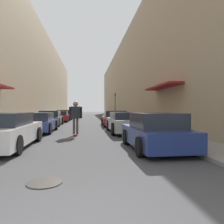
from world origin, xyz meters
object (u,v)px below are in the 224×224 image
parked_car_left_3 (60,116)px  parked_car_right_0 (155,132)px  parked_car_right_2 (114,119)px  traffic_light (115,103)px  parked_car_right_1 (124,123)px  parked_car_left_4 (65,115)px  skateboarder (76,114)px  parked_car_left_2 (51,118)px  parked_car_left_1 (38,123)px  parked_car_left_0 (4,131)px  manhole_cover (45,183)px

parked_car_left_3 → parked_car_right_0: (5.53, -17.42, 0.03)m
parked_car_right_2 → traffic_light: 13.56m
parked_car_right_1 → parked_car_left_4: bearing=107.5°
parked_car_right_1 → skateboarder: size_ratio=2.43×
parked_car_right_1 → parked_car_left_2: bearing=130.1°
traffic_light → parked_car_right_1: bearing=-95.6°
parked_car_left_3 → skateboarder: size_ratio=2.10×
parked_car_left_4 → parked_car_right_1: (5.29, -16.81, -0.01)m
parked_car_right_1 → parked_car_right_2: 5.42m
parked_car_left_1 → traffic_light: size_ratio=1.18×
parked_car_left_0 → parked_car_right_1: size_ratio=1.05×
parked_car_left_0 → manhole_cover: bearing=-61.4°
parked_car_left_2 → traffic_light: 14.37m
parked_car_left_4 → manhole_cover: 25.69m
parked_car_left_2 → parked_car_right_1: size_ratio=0.98×
parked_car_right_2 → parked_car_right_0: bearing=-89.3°
parked_car_left_0 → parked_car_right_1: parked_car_left_0 is taller
parked_car_left_1 → parked_car_left_3: size_ratio=1.09×
parked_car_left_2 → parked_car_right_2: size_ratio=0.94×
parked_car_left_1 → parked_car_right_2: parked_car_right_2 is taller
parked_car_right_2 → manhole_cover: size_ratio=6.85×
parked_car_left_0 → parked_car_right_1: 7.08m
manhole_cover → skateboarder: bearing=88.5°
parked_car_left_0 → parked_car_left_4: size_ratio=1.12×
parked_car_left_1 → parked_car_left_4: 15.90m
parked_car_left_0 → parked_car_left_1: (0.03, 5.49, -0.04)m
parked_car_right_0 → parked_car_right_1: size_ratio=0.86×
parked_car_left_2 → parked_car_left_4: 10.31m
parked_car_right_2 → manhole_cover: (-3.18, -14.20, -0.62)m
parked_car_left_2 → manhole_cover: parked_car_left_2 is taller
parked_car_right_2 → parked_car_left_2: bearing=168.9°
parked_car_left_3 → traffic_light: size_ratio=1.08×
skateboarder → parked_car_left_3: bearing=100.7°
parked_car_left_2 → manhole_cover: size_ratio=6.43×
parked_car_left_3 → parked_car_right_0: 18.27m
parked_car_left_3 → skateboarder: 13.12m
parked_car_left_1 → traffic_light: traffic_light is taller
parked_car_left_3 → parked_car_right_2: bearing=-50.0°
parked_car_left_2 → skateboarder: skateboarder is taller
parked_car_left_0 → manhole_cover: parked_car_left_0 is taller
traffic_light → parked_car_left_0: bearing=-107.2°
skateboarder → parked_car_right_1: bearing=19.3°
parked_car_left_1 → parked_car_right_0: 8.53m
parked_car_left_2 → parked_car_left_3: parked_car_left_2 is taller
parked_car_left_1 → parked_car_right_0: parked_car_right_0 is taller
parked_car_right_0 → manhole_cover: bearing=-135.7°
parked_car_left_3 → manhole_cover: 20.77m
parked_car_left_0 → parked_car_left_4: (0.10, 21.39, -0.00)m
parked_car_left_3 → parked_car_left_4: parked_car_left_4 is taller
parked_car_left_2 → manhole_cover: 15.48m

